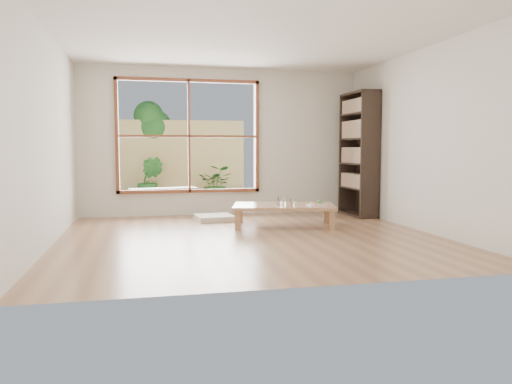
{
  "coord_description": "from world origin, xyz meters",
  "views": [
    {
      "loc": [
        -1.37,
        -6.46,
        1.17
      ],
      "look_at": [
        0.2,
        0.6,
        0.55
      ],
      "focal_mm": 35.0,
      "sensor_mm": 36.0,
      "label": 1
    }
  ],
  "objects_px": {
    "food_tray": "(317,204)",
    "garden_bench": "(163,191)",
    "bookshelf": "(359,154)",
    "low_table": "(284,207)"
  },
  "relations": [
    {
      "from": "food_tray",
      "to": "garden_bench",
      "type": "distance_m",
      "value": 3.39
    },
    {
      "from": "bookshelf",
      "to": "garden_bench",
      "type": "bearing_deg",
      "value": 156.07
    },
    {
      "from": "bookshelf",
      "to": "garden_bench",
      "type": "height_order",
      "value": "bookshelf"
    },
    {
      "from": "low_table",
      "to": "food_tray",
      "type": "relative_size",
      "value": 6.1
    },
    {
      "from": "bookshelf",
      "to": "food_tray",
      "type": "distance_m",
      "value": 1.77
    },
    {
      "from": "food_tray",
      "to": "low_table",
      "type": "bearing_deg",
      "value": 155.63
    },
    {
      "from": "low_table",
      "to": "food_tray",
      "type": "bearing_deg",
      "value": -5.43
    },
    {
      "from": "low_table",
      "to": "food_tray",
      "type": "height_order",
      "value": "food_tray"
    },
    {
      "from": "bookshelf",
      "to": "food_tray",
      "type": "height_order",
      "value": "bookshelf"
    },
    {
      "from": "bookshelf",
      "to": "garden_bench",
      "type": "xyz_separation_m",
      "value": [
        -3.34,
        1.48,
        -0.71
      ]
    }
  ]
}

